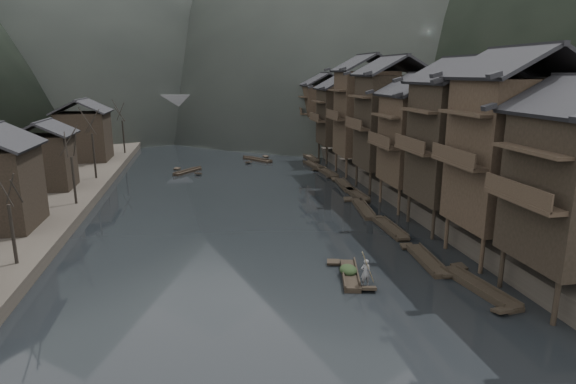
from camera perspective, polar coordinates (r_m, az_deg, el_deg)
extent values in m
plane|color=black|center=(33.80, -2.68, -9.02)|extent=(300.00, 300.00, 0.00)
cube|color=#2D2823|center=(81.81, 18.44, 4.57)|extent=(40.00, 200.00, 1.80)
cylinder|color=black|center=(29.84, 29.17, -11.39)|extent=(0.30, 0.30, 2.90)
cylinder|color=black|center=(33.32, 23.99, -8.21)|extent=(0.30, 0.30, 2.90)
cylinder|color=black|center=(34.89, 27.77, -7.64)|extent=(0.30, 0.30, 2.90)
cube|color=black|center=(29.47, 26.07, -0.88)|extent=(1.20, 5.70, 0.25)
cylinder|color=black|center=(35.02, 21.99, -6.95)|extent=(0.30, 0.30, 2.90)
cylinder|color=black|center=(38.90, 18.29, -4.57)|extent=(0.30, 0.30, 2.90)
cylinder|color=black|center=(36.52, 25.68, -6.48)|extent=(0.30, 0.30, 2.90)
cylinder|color=black|center=(40.26, 21.75, -4.25)|extent=(0.30, 0.30, 2.90)
cube|color=black|center=(37.09, 25.02, 4.13)|extent=(7.00, 6.00, 10.19)
cube|color=black|center=(35.03, 19.56, 3.28)|extent=(1.20, 5.70, 0.25)
cylinder|color=black|center=(40.74, 16.84, -3.63)|extent=(0.30, 0.30, 2.90)
cylinder|color=black|center=(44.88, 14.10, -1.85)|extent=(0.30, 0.30, 2.90)
cylinder|color=black|center=(42.04, 20.19, -3.36)|extent=(0.30, 0.30, 2.90)
cylinder|color=black|center=(46.06, 17.22, -1.65)|extent=(0.30, 0.30, 2.90)
cube|color=black|center=(42.96, 19.68, 5.50)|extent=(7.00, 6.00, 9.76)
cube|color=black|center=(41.19, 14.77, 4.84)|extent=(1.20, 5.70, 0.25)
cylinder|color=black|center=(46.81, 13.01, -1.13)|extent=(0.30, 0.30, 2.90)
cylinder|color=black|center=(51.12, 10.92, 0.23)|extent=(0.30, 0.30, 2.90)
cylinder|color=black|center=(47.95, 16.03, -0.97)|extent=(0.30, 0.30, 2.90)
cylinder|color=black|center=(52.16, 13.74, 0.36)|extent=(0.30, 0.30, 2.90)
cube|color=black|center=(49.18, 15.61, 6.00)|extent=(7.00, 6.00, 8.46)
cube|color=black|center=(47.64, 11.22, 5.49)|extent=(1.20, 5.70, 0.25)
cylinder|color=black|center=(54.03, 9.72, 1.02)|extent=(0.30, 0.30, 2.90)
cylinder|color=black|center=(58.46, 8.13, 2.06)|extent=(0.30, 0.30, 2.90)
cylinder|color=black|center=(55.02, 12.41, 1.13)|extent=(0.30, 0.30, 2.90)
cylinder|color=black|center=(59.37, 10.66, 2.14)|extent=(0.30, 0.30, 2.90)
cube|color=black|center=(56.33, 12.15, 8.09)|extent=(7.00, 6.00, 10.31)
cube|color=black|center=(55.00, 8.23, 7.59)|extent=(1.20, 5.70, 0.25)
cylinder|color=black|center=(62.38, 6.93, 2.84)|extent=(0.30, 0.30, 2.90)
cylinder|color=black|center=(66.90, 5.73, 3.62)|extent=(0.30, 0.30, 2.90)
cylinder|color=black|center=(63.23, 9.32, 2.91)|extent=(0.30, 0.30, 2.90)
cylinder|color=black|center=(67.70, 7.98, 3.68)|extent=(0.30, 0.30, 2.90)
cube|color=black|center=(64.70, 9.14, 9.16)|extent=(7.00, 6.00, 10.80)
cube|color=black|center=(63.54, 5.67, 8.69)|extent=(1.20, 5.70, 0.25)
cylinder|color=black|center=(71.84, 4.60, 4.36)|extent=(0.30, 0.30, 2.90)
cylinder|color=black|center=(76.43, 3.69, 4.95)|extent=(0.30, 0.30, 2.90)
cylinder|color=black|center=(72.58, 6.71, 4.40)|extent=(0.30, 0.30, 2.90)
cylinder|color=black|center=(77.13, 5.68, 4.99)|extent=(0.30, 0.30, 2.90)
cube|color=black|center=(74.28, 6.55, 8.84)|extent=(7.00, 6.00, 8.24)
cube|color=black|center=(73.28, 3.51, 8.51)|extent=(1.20, 5.70, 0.25)
cylinder|color=black|center=(83.35, 2.50, 5.71)|extent=(0.30, 0.30, 2.90)
cylinder|color=black|center=(88.00, 1.81, 6.15)|extent=(0.30, 0.30, 2.90)
cylinder|color=black|center=(84.00, 4.34, 5.75)|extent=(0.30, 0.30, 2.90)
cylinder|color=black|center=(88.61, 3.56, 6.18)|extent=(0.30, 0.30, 2.90)
cube|color=black|center=(85.80, 4.23, 9.65)|extent=(7.00, 6.00, 8.49)
cube|color=black|center=(84.93, 1.58, 9.35)|extent=(1.20, 5.70, 0.25)
cube|color=black|center=(58.02, -26.66, 3.44)|extent=(5.00, 5.00, 5.80)
cube|color=black|center=(75.22, -22.98, 6.28)|extent=(6.50, 6.50, 6.80)
cylinder|color=black|center=(36.34, -30.81, -4.01)|extent=(0.24, 0.24, 4.01)
cylinder|color=black|center=(50.35, -24.99, 1.50)|extent=(0.24, 0.24, 4.55)
cylinder|color=black|center=(61.61, -22.35, 4.19)|extent=(0.24, 0.24, 5.34)
cylinder|color=black|center=(80.03, -19.63, 6.34)|extent=(0.24, 0.24, 5.06)
cube|color=black|center=(32.83, 21.61, -10.47)|extent=(1.99, 6.60, 0.30)
cube|color=black|center=(32.76, 21.64, -10.19)|extent=(2.03, 6.48, 0.10)
cube|color=black|center=(35.42, 19.62, -8.25)|extent=(1.04, 0.92, 0.34)
cube|color=black|center=(30.23, 24.03, -12.58)|extent=(1.04, 0.92, 0.34)
cube|color=black|center=(36.11, 16.04, -7.78)|extent=(1.57, 5.92, 0.30)
cube|color=black|center=(36.04, 16.06, -7.51)|extent=(1.61, 5.81, 0.10)
cube|color=black|center=(38.33, 13.92, -6.14)|extent=(0.99, 0.80, 0.32)
cube|color=black|center=(33.87, 18.49, -9.18)|extent=(0.99, 0.80, 0.32)
cube|color=black|center=(42.46, 11.96, -4.25)|extent=(1.11, 5.91, 0.30)
cube|color=black|center=(42.40, 11.97, -4.02)|extent=(1.17, 5.79, 0.10)
cube|color=black|center=(44.93, 10.63, -2.98)|extent=(0.94, 0.73, 0.32)
cube|color=black|center=(39.94, 13.48, -5.29)|extent=(0.94, 0.73, 0.32)
cube|color=black|center=(48.16, 8.85, -1.94)|extent=(1.99, 7.34, 0.30)
cube|color=black|center=(48.11, 8.86, -1.73)|extent=(2.03, 7.20, 0.10)
cube|color=black|center=(51.15, 7.15, -0.78)|extent=(1.04, 1.00, 0.36)
cube|color=black|center=(45.15, 10.80, -2.91)|extent=(1.04, 1.00, 0.36)
cube|color=black|center=(53.55, 8.04, -0.29)|extent=(1.35, 6.09, 0.30)
cube|color=black|center=(53.51, 8.05, -0.11)|extent=(1.40, 5.97, 0.10)
cube|color=black|center=(56.23, 7.25, 0.56)|extent=(0.96, 0.78, 0.33)
cube|color=black|center=(50.82, 8.93, -0.93)|extent=(0.96, 0.78, 0.33)
cube|color=black|center=(57.81, 6.66, 0.80)|extent=(1.58, 6.66, 0.30)
cube|color=black|center=(57.77, 6.66, 0.98)|extent=(1.62, 6.53, 0.10)
cube|color=black|center=(60.67, 5.60, 1.59)|extent=(0.99, 0.88, 0.34)
cube|color=black|center=(54.92, 7.84, 0.22)|extent=(0.99, 0.88, 0.34)
cube|color=black|center=(64.96, 4.60, 2.31)|extent=(1.67, 6.29, 0.30)
cube|color=black|center=(64.93, 4.60, 2.46)|extent=(1.72, 6.17, 0.10)
cube|color=black|center=(67.83, 4.19, 2.93)|extent=(1.00, 0.85, 0.33)
cube|color=black|center=(62.06, 5.05, 1.88)|extent=(1.00, 0.85, 0.33)
cube|color=black|center=(69.81, 3.05, 3.14)|extent=(1.81, 6.69, 0.30)
cube|color=black|center=(69.78, 3.05, 3.29)|extent=(1.85, 6.56, 0.10)
cube|color=black|center=(72.88, 2.75, 3.72)|extent=(1.02, 0.91, 0.34)
cube|color=black|center=(66.70, 3.38, 2.75)|extent=(1.02, 0.91, 0.34)
cube|color=black|center=(76.31, 2.61, 4.07)|extent=(1.32, 7.72, 0.30)
cube|color=black|center=(76.28, 2.61, 4.21)|extent=(1.37, 7.57, 0.10)
cube|color=black|center=(79.86, 2.10, 4.62)|extent=(0.96, 0.97, 0.37)
cube|color=black|center=(72.73, 3.17, 3.69)|extent=(0.96, 0.97, 0.37)
cube|color=black|center=(81.46, 1.79, 4.71)|extent=(1.42, 6.45, 0.30)
cube|color=black|center=(81.43, 1.79, 4.83)|extent=(1.47, 6.33, 0.10)
cube|color=black|center=(84.44, 1.46, 5.13)|extent=(0.97, 0.84, 0.34)
cube|color=black|center=(78.44, 2.14, 4.45)|extent=(0.97, 0.84, 0.34)
cube|color=black|center=(66.95, -11.83, 2.40)|extent=(3.82, 4.64, 0.30)
cube|color=black|center=(66.91, -11.84, 2.55)|extent=(3.80, 4.59, 0.10)
cube|color=black|center=(68.88, -13.00, 2.78)|extent=(1.06, 1.01, 0.30)
cube|color=black|center=(64.99, -10.60, 2.24)|extent=(1.06, 1.01, 0.30)
cube|color=black|center=(74.73, -3.65, 3.85)|extent=(4.16, 5.32, 0.30)
cube|color=black|center=(74.70, -3.65, 3.99)|extent=(4.13, 5.25, 0.10)
cube|color=black|center=(77.12, -2.66, 4.28)|extent=(1.11, 1.08, 0.32)
cube|color=black|center=(72.31, -4.70, 3.60)|extent=(1.11, 1.08, 0.32)
cube|color=black|center=(92.58, -9.29, 5.64)|extent=(2.55, 5.13, 0.30)
cube|color=black|center=(92.56, -9.30, 5.75)|extent=(2.56, 5.05, 0.10)
cube|color=black|center=(94.87, -8.86, 5.94)|extent=(1.01, 0.87, 0.30)
cube|color=black|center=(90.27, -9.76, 5.51)|extent=(1.01, 0.87, 0.30)
cube|color=#4C4C4F|center=(103.13, -8.12, 10.45)|extent=(40.00, 6.00, 1.60)
cube|color=#4C4C4F|center=(100.37, -8.08, 11.11)|extent=(40.00, 0.50, 1.00)
cube|color=#4C4C4F|center=(105.76, -8.21, 11.24)|extent=(40.00, 0.50, 1.00)
cube|color=#4C4C4F|center=(103.84, -15.86, 7.88)|extent=(3.20, 6.00, 6.40)
cube|color=#4C4C4F|center=(103.36, -10.56, 8.14)|extent=(3.20, 6.00, 6.40)
cube|color=#4C4C4F|center=(103.71, -5.54, 8.33)|extent=(3.20, 6.00, 6.40)
cube|color=#4C4C4F|center=(104.91, -0.30, 8.45)|extent=(3.20, 6.00, 6.40)
cube|color=black|center=(32.56, 7.36, -9.76)|extent=(2.11, 4.92, 0.30)
cube|color=black|center=(32.49, 7.37, -9.47)|extent=(2.14, 4.83, 0.10)
cube|color=black|center=(34.35, 5.40, -8.16)|extent=(1.00, 0.79, 0.30)
cube|color=black|center=(30.73, 9.59, -11.06)|extent=(1.00, 0.79, 0.30)
ellipsoid|color=black|center=(32.51, 7.18, -8.59)|extent=(1.15, 1.50, 0.69)
imported|color=#5F5F62|center=(30.68, 9.18, -8.99)|extent=(0.66, 0.45, 1.75)
cylinder|color=#8C7A51|center=(29.90, 9.72, -4.69)|extent=(1.64, 1.90, 3.07)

